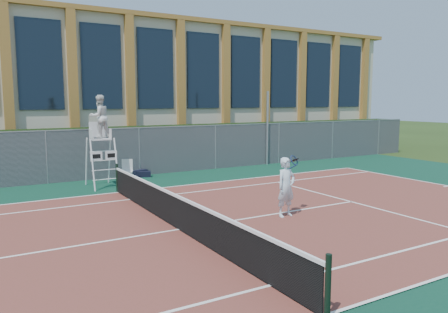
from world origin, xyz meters
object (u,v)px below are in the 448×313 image
plastic_chair (127,169)px  tennis_player (286,187)px  steel_pole (267,128)px  umpire_chair (99,119)px

plastic_chair → tennis_player: size_ratio=0.55×
plastic_chair → tennis_player: bearing=-73.3°
steel_pole → plastic_chair: 8.39m
umpire_chair → tennis_player: size_ratio=2.10×
umpire_chair → tennis_player: bearing=-64.6°
umpire_chair → tennis_player: 8.40m
umpire_chair → tennis_player: (3.52, -7.41, -1.80)m
steel_pole → umpire_chair: size_ratio=1.06×
plastic_chair → tennis_player: tennis_player is taller
umpire_chair → steel_pole: bearing=10.0°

